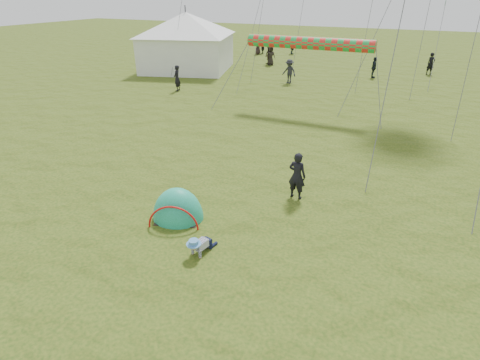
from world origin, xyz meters
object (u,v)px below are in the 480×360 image
at_px(standing_adult, 297,176).
at_px(event_marquee, 187,40).
at_px(popup_tent, 179,218).
at_px(crawling_toddler, 199,245).

relative_size(standing_adult, event_marquee, 0.22).
relative_size(popup_tent, event_marquee, 0.28).
height_order(crawling_toddler, popup_tent, popup_tent).
xyz_separation_m(popup_tent, standing_adult, (2.83, 2.70, 0.80)).
bearing_deg(crawling_toddler, event_marquee, 134.44).
relative_size(crawling_toddler, standing_adult, 0.44).
bearing_deg(standing_adult, event_marquee, -42.59).
distance_m(crawling_toddler, standing_adult, 4.18).
relative_size(crawling_toddler, event_marquee, 0.10).
relative_size(crawling_toddler, popup_tent, 0.36).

